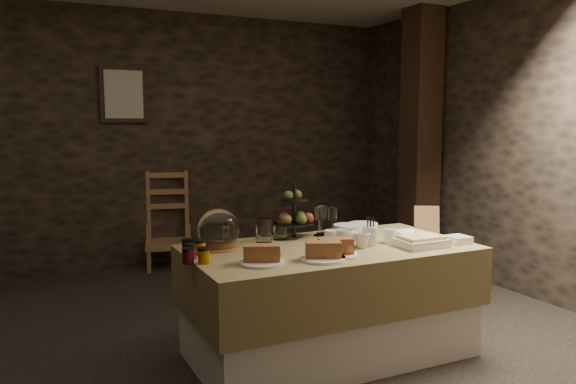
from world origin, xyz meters
name	(u,v)px	position (x,y,z in m)	size (l,w,h in m)	color
ground_plane	(222,353)	(0.00, 0.00, 0.00)	(5.50, 5.00, 0.01)	black
room_shell	(218,109)	(0.00, 0.00, 1.56)	(5.52, 5.02, 2.60)	black
buffet_table	(329,293)	(0.62, -0.31, 0.41)	(1.78, 0.95, 0.71)	white
chair	(167,225)	(0.22, 2.35, 0.43)	(0.54, 0.53, 0.76)	olive
timber_column	(420,140)	(2.55, 1.24, 1.30)	(0.30, 0.30, 2.60)	black
framed_picture	(123,94)	(-0.15, 2.47, 1.75)	(0.45, 0.04, 0.55)	#302416
plate_stack_a	(348,232)	(0.83, -0.18, 0.76)	(0.19, 0.19, 0.10)	white
plate_stack_b	(363,229)	(1.00, -0.10, 0.75)	(0.20, 0.20, 0.09)	white
cutlery_holder	(370,236)	(0.87, -0.39, 0.77)	(0.10, 0.10, 0.12)	white
cup_a	(345,237)	(0.72, -0.32, 0.76)	(0.13, 0.13, 0.10)	white
cup_b	(362,240)	(0.78, -0.43, 0.75)	(0.10, 0.10, 0.09)	white
mug_c	(331,238)	(0.65, -0.28, 0.75)	(0.09, 0.09, 0.10)	white
mug_d	(390,236)	(1.02, -0.39, 0.75)	(0.08, 0.08, 0.09)	white
bowl	(411,235)	(1.23, -0.33, 0.73)	(0.20, 0.20, 0.05)	white
cake_dome	(218,232)	(-0.03, -0.07, 0.81)	(0.26, 0.26, 0.26)	olive
fruit_stand	(295,217)	(0.55, 0.03, 0.85)	(0.26, 0.26, 0.36)	black
bread_platter_left	(262,256)	(0.07, -0.52, 0.75)	(0.26, 0.26, 0.11)	white
bread_platter_center	(323,253)	(0.41, -0.59, 0.75)	(0.26, 0.26, 0.11)	white
bread_platter_right	(336,249)	(0.53, -0.54, 0.75)	(0.26, 0.26, 0.11)	white
jam_jars	(194,252)	(-0.24, -0.26, 0.74)	(0.18, 0.32, 0.07)	#5E091B
tart_dish	(421,241)	(1.13, -0.56, 0.74)	(0.30, 0.22, 0.07)	white
square_dish	(458,239)	(1.42, -0.58, 0.73)	(0.14, 0.14, 0.04)	white
menu_frame	(427,222)	(1.41, -0.27, 0.80)	(0.17, 0.02, 0.22)	olive
storage_jar_a	(264,230)	(0.29, -0.03, 0.79)	(0.10, 0.10, 0.16)	white
storage_jar_b	(280,229)	(0.43, 0.02, 0.78)	(0.09, 0.09, 0.14)	white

